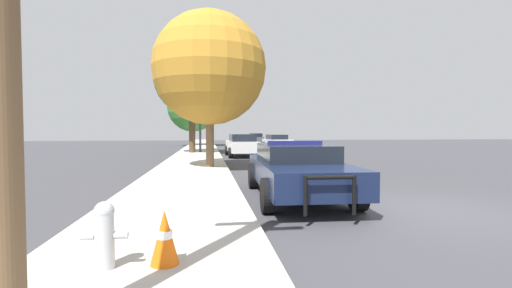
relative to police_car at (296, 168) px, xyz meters
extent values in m
plane|color=#3D3D42|center=(2.27, -1.69, -0.72)|extent=(110.00, 110.00, 0.00)
cube|color=#BCB7AD|center=(-2.83, -1.69, -0.66)|extent=(3.00, 110.00, 0.13)
cube|color=#141E3D|center=(0.00, -0.05, -0.09)|extent=(2.07, 4.93, 0.55)
cube|color=black|center=(0.01, 0.19, 0.38)|extent=(1.72, 2.59, 0.39)
cylinder|color=black|center=(0.87, -1.59, -0.37)|extent=(0.27, 0.72, 0.71)
cylinder|color=black|center=(-0.98, -1.52, -0.37)|extent=(0.27, 0.72, 0.71)
cylinder|color=black|center=(0.98, 1.42, -0.37)|extent=(0.27, 0.72, 0.71)
cylinder|color=black|center=(-0.87, 1.49, -0.37)|extent=(0.27, 0.72, 0.71)
cylinder|color=black|center=(0.33, -2.62, -0.18)|extent=(0.07, 0.07, 0.68)
cylinder|color=black|center=(-0.52, -2.59, -0.18)|extent=(0.07, 0.07, 0.68)
cylinder|color=black|center=(-0.10, -2.60, 0.12)|extent=(0.90, 0.10, 0.07)
cube|color=navy|center=(0.01, 0.19, 0.62)|extent=(1.37, 0.25, 0.09)
cube|color=navy|center=(0.95, -0.09, -0.06)|extent=(0.14, 3.50, 0.15)
cylinder|color=#B7BCC1|center=(-3.27, -4.27, -0.29)|extent=(0.20, 0.20, 0.60)
sphere|color=#B7BCC1|center=(-3.27, -4.27, 0.04)|extent=(0.21, 0.21, 0.21)
cylinder|color=#B7BCC1|center=(-3.45, -4.27, -0.23)|extent=(0.14, 0.08, 0.08)
cylinder|color=#B7BCC1|center=(-3.10, -4.27, -0.23)|extent=(0.14, 0.08, 0.08)
cylinder|color=#424247|center=(-2.68, 16.75, 2.29)|extent=(0.16, 0.16, 5.76)
cylinder|color=#424247|center=(-1.09, 16.75, 5.02)|extent=(3.19, 0.11, 0.11)
cube|color=black|center=(0.51, 16.75, 4.57)|extent=(0.30, 0.24, 0.90)
sphere|color=red|center=(0.51, 16.62, 4.87)|extent=(0.20, 0.20, 0.20)
sphere|color=orange|center=(0.51, 16.62, 4.57)|extent=(0.20, 0.20, 0.20)
sphere|color=green|center=(0.51, 16.62, 4.27)|extent=(0.20, 0.20, 0.20)
cube|color=silver|center=(3.94, 21.53, -0.10)|extent=(1.92, 4.76, 0.58)
cube|color=black|center=(3.93, 21.76, 0.40)|extent=(1.58, 2.50, 0.42)
cylinder|color=black|center=(4.84, 20.11, -0.39)|extent=(0.27, 0.67, 0.66)
cylinder|color=black|center=(3.17, 20.04, -0.39)|extent=(0.27, 0.67, 0.66)
cylinder|color=black|center=(4.71, 23.02, -0.39)|extent=(0.27, 0.67, 0.66)
cylinder|color=black|center=(3.04, 22.94, -0.39)|extent=(0.27, 0.67, 0.66)
cube|color=#474C51|center=(3.75, 33.95, -0.09)|extent=(2.04, 4.62, 0.59)
cube|color=black|center=(3.74, 33.72, 0.42)|extent=(1.65, 2.44, 0.44)
cylinder|color=black|center=(3.00, 35.40, -0.39)|extent=(0.28, 0.69, 0.67)
cylinder|color=black|center=(4.70, 35.29, -0.39)|extent=(0.28, 0.69, 0.67)
cylinder|color=black|center=(2.81, 32.61, -0.39)|extent=(0.28, 0.69, 0.67)
cylinder|color=black|center=(4.51, 32.49, -0.39)|extent=(0.28, 0.69, 0.67)
cube|color=silver|center=(0.02, 13.70, -0.06)|extent=(1.85, 4.34, 0.66)
cube|color=black|center=(0.02, 13.49, 0.49)|extent=(1.55, 2.27, 0.45)
cylinder|color=black|center=(-0.86, 15.01, -0.39)|extent=(0.26, 0.66, 0.66)
cylinder|color=black|center=(0.83, 15.05, -0.39)|extent=(0.26, 0.66, 0.66)
cylinder|color=black|center=(-0.79, 12.35, -0.39)|extent=(0.26, 0.66, 0.66)
cylinder|color=black|center=(0.90, 12.39, -0.39)|extent=(0.26, 0.66, 0.66)
cylinder|color=#4C3823|center=(-3.75, 29.89, 0.76)|extent=(0.44, 0.44, 2.70)
sphere|color=#387A33|center=(-3.75, 29.89, 3.62)|extent=(5.52, 5.52, 5.52)
cylinder|color=#4C3823|center=(-3.24, 16.39, 1.31)|extent=(0.44, 0.44, 3.81)
sphere|color=#4C8E38|center=(-3.24, 16.39, 4.67)|extent=(5.28, 5.28, 5.28)
cylinder|color=brown|center=(-2.06, 6.38, 0.82)|extent=(0.34, 0.34, 2.82)
sphere|color=#B77F28|center=(-2.06, 6.38, 3.53)|extent=(4.74, 4.74, 4.74)
cone|color=orange|center=(-2.64, -4.23, -0.28)|extent=(0.32, 0.32, 0.62)
cylinder|color=white|center=(-2.64, -4.23, -0.25)|extent=(0.18, 0.18, 0.09)
camera|label=1|loc=(-2.15, -8.14, 0.91)|focal=24.00mm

